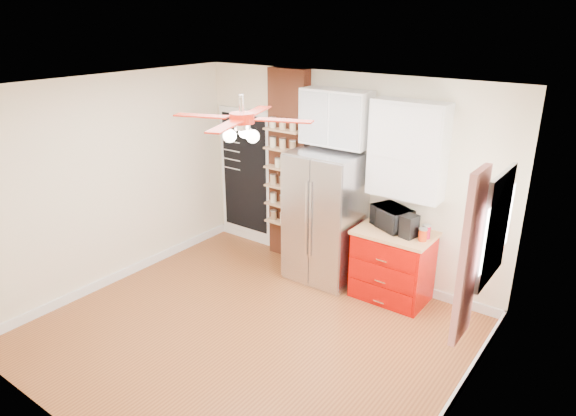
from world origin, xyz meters
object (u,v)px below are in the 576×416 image
Objects in this scene: canister_left at (423,235)px; pantry_jar_oats at (278,163)px; ceiling_fan at (242,119)px; fridge at (325,217)px; toaster_oven at (392,218)px; red_cabinet at (392,265)px; coffee_maker at (409,226)px.

canister_left is 2.28m from pantry_jar_oats.
pantry_jar_oats is (-0.93, 1.77, -0.99)m from ceiling_fan.
pantry_jar_oats is (-0.88, 0.14, 0.56)m from fridge.
ceiling_fan reaches higher than fridge.
canister_left is (0.47, -0.14, -0.06)m from toaster_oven.
red_cabinet is at bearing 61.29° from ceiling_fan.
coffee_maker is 2.34× the size of pantry_jar_oats.
toaster_oven is at bearing 166.26° from coffee_maker.
ceiling_fan reaches higher than canister_left.
pantry_jar_oats reaches higher than toaster_oven.
pantry_jar_oats is at bearing 177.07° from red_cabinet.
red_cabinet is at bearing -2.93° from pantry_jar_oats.
pantry_jar_oats reaches higher than red_cabinet.
fridge reaches higher than pantry_jar_oats.
toaster_oven reaches higher than canister_left.
ceiling_fan is 2.41m from coffee_maker.
fridge is at bearing 91.76° from ceiling_fan.
fridge is at bearing -168.76° from coffee_maker.
pantry_jar_oats is (-1.76, 0.01, 0.40)m from toaster_oven.
ceiling_fan is at bearing -112.97° from coffee_maker.
pantry_jar_oats is (-2.22, 0.16, 0.46)m from canister_left.
coffee_maker reaches higher than canister_left.
fridge is 1.06m from red_cabinet.
toaster_oven is 3.47× the size of canister_left.
toaster_oven is at bearing -0.41° from pantry_jar_oats.
red_cabinet is at bearing 175.71° from coffee_maker.
coffee_maker is 1.94× the size of canister_left.
ceiling_fan is 2.90× the size of toaster_oven.
ceiling_fan is at bearing -62.22° from pantry_jar_oats.
fridge is 6.48× the size of coffee_maker.
red_cabinet is 0.67× the size of ceiling_fan.
toaster_oven is (0.82, 1.76, -1.39)m from ceiling_fan.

